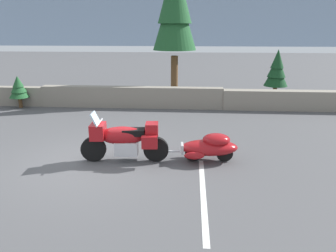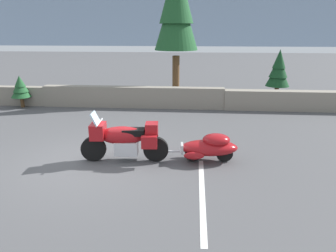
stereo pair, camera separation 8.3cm
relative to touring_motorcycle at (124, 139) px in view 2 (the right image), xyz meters
name	(u,v)px [view 2 (the right image)]	position (x,y,z in m)	size (l,w,h in m)	color
ground_plane	(90,162)	(-0.90, -0.16, -0.62)	(80.00, 80.00, 0.00)	#4C4C4F
stone_guard_wall	(146,98)	(-0.30, 6.04, -0.19)	(24.00, 0.56, 0.92)	gray
distant_ridgeline	(187,12)	(-0.90, 96.06, 7.38)	(240.00, 80.00, 16.00)	#7F93AD
touring_motorcycle	(124,139)	(0.00, 0.00, 0.00)	(2.31, 0.83, 1.33)	black
car_shaped_trailer	(209,147)	(2.24, 0.15, -0.21)	(2.22, 0.83, 0.76)	black
pine_tree_tall	(176,1)	(0.88, 8.02, 3.94)	(2.06, 2.06, 7.29)	brown
pine_tree_secondary	(279,70)	(5.62, 7.38, 0.93)	(1.07, 1.07, 2.48)	brown
pine_sapling_near	(20,88)	(-5.82, 5.64, 0.26)	(0.85, 0.85, 1.41)	brown
parking_stripe_marker	(202,194)	(2.02, -1.66, -0.62)	(0.12, 3.60, 0.01)	silver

